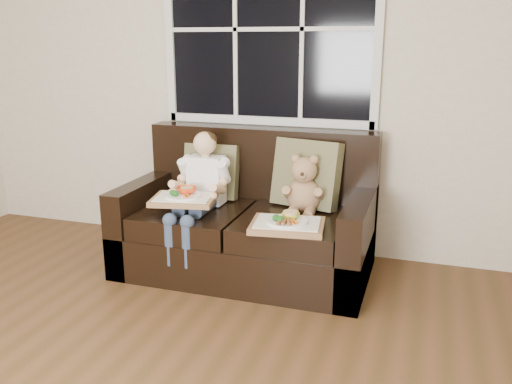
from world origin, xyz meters
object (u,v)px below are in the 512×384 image
(tray_left, at_px, (184,198))
(tray_right, at_px, (287,224))
(child, at_px, (201,183))
(teddy_bear, at_px, (304,189))
(loveseat, at_px, (248,226))

(tray_left, bearing_deg, tray_right, -14.06)
(child, relative_size, teddy_bear, 1.95)
(child, bearing_deg, tray_left, -100.53)
(loveseat, bearing_deg, child, -159.21)
(teddy_bear, xyz_separation_m, tray_right, (-0.01, -0.37, -0.13))
(child, height_order, tray_left, child)
(child, bearing_deg, tray_right, -18.93)
(tray_left, distance_m, tray_right, 0.72)
(child, height_order, teddy_bear, child)
(teddy_bear, bearing_deg, child, -173.17)
(loveseat, distance_m, teddy_bear, 0.49)
(tray_right, bearing_deg, loveseat, 129.11)
(tray_right, bearing_deg, tray_left, 169.26)
(loveseat, height_order, tray_right, loveseat)
(teddy_bear, relative_size, tray_right, 0.84)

